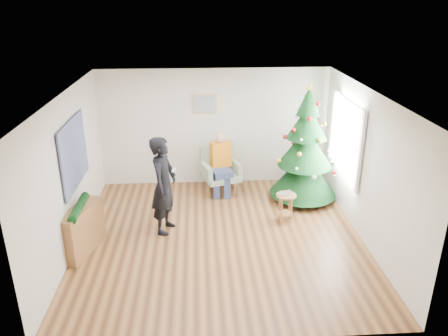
{
  "coord_description": "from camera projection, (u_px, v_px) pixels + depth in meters",
  "views": [
    {
      "loc": [
        -0.36,
        -6.76,
        4.08
      ],
      "look_at": [
        0.1,
        0.6,
        1.1
      ],
      "focal_mm": 35.0,
      "sensor_mm": 36.0,
      "label": 1
    }
  ],
  "objects": [
    {
      "name": "window_panel",
      "position": [
        347.0,
        138.0,
        8.32
      ],
      "size": [
        0.04,
        1.3,
        1.4
      ],
      "primitive_type": "cube",
      "color": "white",
      "rests_on": "wall_right"
    },
    {
      "name": "tapestry",
      "position": [
        74.0,
        153.0,
        7.36
      ],
      "size": [
        0.03,
        1.5,
        1.15
      ],
      "primitive_type": "cube",
      "color": "black",
      "rests_on": "wall_left"
    },
    {
      "name": "wall_right",
      "position": [
        366.0,
        167.0,
        7.47
      ],
      "size": [
        0.0,
        5.0,
        5.0
      ],
      "primitive_type": "plane",
      "rotation": [
        1.57,
        0.0,
        -1.57
      ],
      "color": "silver",
      "rests_on": "floor"
    },
    {
      "name": "seated_person",
      "position": [
        221.0,
        163.0,
        9.34
      ],
      "size": [
        0.52,
        0.68,
        1.32
      ],
      "rotation": [
        0.0,
        0.0,
        0.31
      ],
      "color": "navy",
      "rests_on": "armchair"
    },
    {
      "name": "curtains",
      "position": [
        345.0,
        138.0,
        8.31
      ],
      "size": [
        0.05,
        1.75,
        1.5
      ],
      "color": "white",
      "rests_on": "wall_right"
    },
    {
      "name": "standing_man",
      "position": [
        164.0,
        185.0,
        7.73
      ],
      "size": [
        0.6,
        0.75,
        1.8
      ],
      "primitive_type": "imported",
      "rotation": [
        0.0,
        0.0,
        1.29
      ],
      "color": "black",
      "rests_on": "floor"
    },
    {
      "name": "christmas_tree",
      "position": [
        305.0,
        149.0,
        8.86
      ],
      "size": [
        1.38,
        1.38,
        2.49
      ],
      "rotation": [
        0.0,
        0.0,
        0.12
      ],
      "color": "#3F2816",
      "rests_on": "floor"
    },
    {
      "name": "ceiling",
      "position": [
        220.0,
        94.0,
        6.84
      ],
      "size": [
        5.0,
        5.0,
        0.0
      ],
      "primitive_type": "plane",
      "rotation": [
        3.14,
        0.0,
        0.0
      ],
      "color": "white",
      "rests_on": "wall_back"
    },
    {
      "name": "floor",
      "position": [
        221.0,
        238.0,
        7.81
      ],
      "size": [
        5.0,
        5.0,
        0.0
      ],
      "primitive_type": "plane",
      "color": "brown",
      "rests_on": "ground"
    },
    {
      "name": "laptop",
      "position": [
        286.0,
        194.0,
        8.15
      ],
      "size": [
        0.37,
        0.32,
        0.02
      ],
      "primitive_type": "imported",
      "rotation": [
        0.0,
        0.0,
        0.47
      ],
      "color": "silver",
      "rests_on": "stool"
    },
    {
      "name": "wall_left",
      "position": [
        69.0,
        174.0,
        7.18
      ],
      "size": [
        0.0,
        5.0,
        5.0
      ],
      "primitive_type": "plane",
      "rotation": [
        1.57,
        0.0,
        1.57
      ],
      "color": "silver",
      "rests_on": "floor"
    },
    {
      "name": "framed_picture",
      "position": [
        205.0,
        104.0,
        9.38
      ],
      "size": [
        0.52,
        0.05,
        0.42
      ],
      "color": "tan",
      "rests_on": "wall_back"
    },
    {
      "name": "armchair",
      "position": [
        220.0,
        175.0,
        9.5
      ],
      "size": [
        0.91,
        0.89,
        1.01
      ],
      "rotation": [
        0.0,
        0.0,
        0.31
      ],
      "color": "gray",
      "rests_on": "floor"
    },
    {
      "name": "garland",
      "position": [
        79.0,
        207.0,
        7.12
      ],
      "size": [
        0.14,
        0.9,
        0.14
      ],
      "primitive_type": "cylinder",
      "rotation": [
        1.57,
        0.0,
        0.0
      ],
      "color": "black",
      "rests_on": "console"
    },
    {
      "name": "stool",
      "position": [
        286.0,
        208.0,
        8.26
      ],
      "size": [
        0.38,
        0.38,
        0.56
      ],
      "rotation": [
        0.0,
        0.0,
        0.12
      ],
      "color": "brown",
      "rests_on": "floor"
    },
    {
      "name": "console",
      "position": [
        82.0,
        230.0,
        7.27
      ],
      "size": [
        0.59,
        1.04,
        0.8
      ],
      "primitive_type": "cube",
      "rotation": [
        0.0,
        0.0,
        -0.31
      ],
      "color": "brown",
      "rests_on": "floor"
    },
    {
      "name": "game_controller",
      "position": [
        174.0,
        170.0,
        7.6
      ],
      "size": [
        0.07,
        0.13,
        0.04
      ],
      "primitive_type": "cube",
      "rotation": [
        0.0,
        0.0,
        -0.28
      ],
      "color": "white",
      "rests_on": "standing_man"
    },
    {
      "name": "wall_front",
      "position": [
        232.0,
        253.0,
        5.01
      ],
      "size": [
        5.0,
        0.0,
        5.0
      ],
      "primitive_type": "plane",
      "rotation": [
        -1.57,
        0.0,
        0.0
      ],
      "color": "silver",
      "rests_on": "floor"
    },
    {
      "name": "wall_back",
      "position": [
        214.0,
        128.0,
        9.64
      ],
      "size": [
        5.0,
        0.0,
        5.0
      ],
      "primitive_type": "plane",
      "rotation": [
        1.57,
        0.0,
        0.0
      ],
      "color": "silver",
      "rests_on": "floor"
    }
  ]
}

